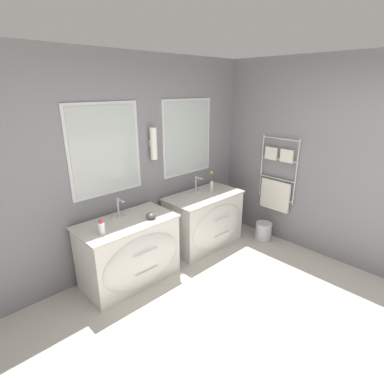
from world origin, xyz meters
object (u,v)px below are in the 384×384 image
Objects in this scene: vanity_left at (131,252)px; waste_bin at (264,231)px; toiletry_bottle at (102,228)px; amenity_bowl at (151,216)px; flower_vase at (211,184)px; vanity_right at (205,220)px.

waste_bin is (2.00, -0.52, -0.24)m from vanity_left.
toiletry_bottle is at bearing -170.27° from vanity_left.
amenity_bowl reaches higher than vanity_left.
flower_vase reaches higher than amenity_bowl.
flower_vase is 1.09× the size of waste_bin.
vanity_left is 4.03× the size of waste_bin.
flower_vase is (0.19, 0.07, 0.50)m from vanity_right.
waste_bin is at bearing -13.52° from amenity_bowl.
amenity_bowl is at bearing -174.41° from vanity_right.
flower_vase is at bearing 7.97° from amenity_bowl.
amenity_bowl is 0.39× the size of flower_vase.
vanity_left is 1.26m from vanity_right.
amenity_bowl is (-1.02, -0.10, 0.42)m from vanity_right.
toiletry_bottle reaches higher than vanity_left.
waste_bin is (2.35, -0.46, -0.70)m from toiletry_bottle.
flower_vase reaches higher than vanity_right.
vanity_left is 2.08m from waste_bin.
vanity_right is 7.33× the size of toiletry_bottle.
flower_vase reaches higher than waste_bin.
toiletry_bottle is (-1.62, -0.06, 0.45)m from vanity_right.
vanity_left is at bearing 165.38° from waste_bin.
vanity_right is (1.26, 0.00, 0.00)m from vanity_left.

